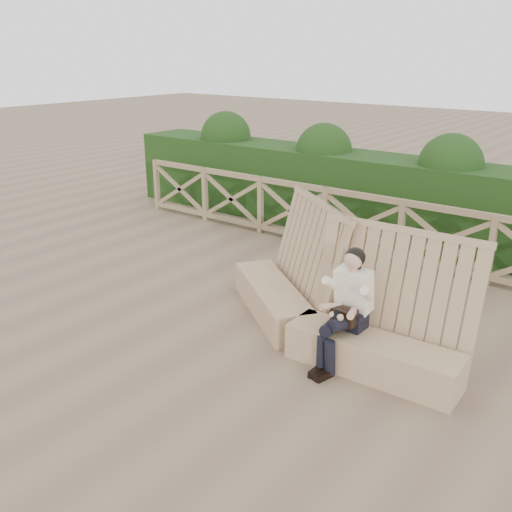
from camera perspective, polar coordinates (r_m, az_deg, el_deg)
The scene contains 5 objects.
ground at distance 7.32m, azimuth -2.71°, elevation -7.28°, with size 60.00×60.00×0.00m, color brown.
bench at distance 6.97m, azimuth 6.76°, elevation -5.36°, with size 3.61×1.79×1.55m.
woman at distance 6.35m, azimuth 9.10°, elevation -4.84°, with size 0.39×0.83×1.35m.
guardrail at distance 9.86m, azimuth 10.45°, elevation 3.14°, with size 10.10×0.09×1.10m.
hedge at distance 10.85m, azimuth 13.45°, elevation 5.55°, with size 12.00×1.20×1.50m, color black.
Camera 1 is at (4.22, -4.95, 3.35)m, focal length 40.00 mm.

